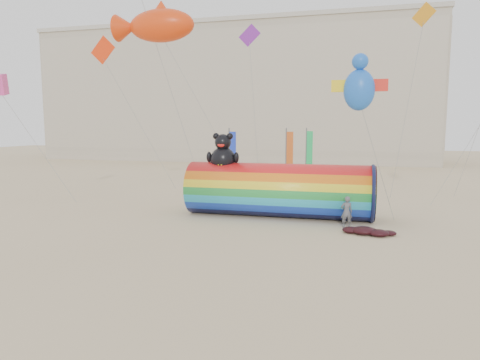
% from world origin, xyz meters
% --- Properties ---
extents(ground, '(160.00, 160.00, 0.00)m').
position_xyz_m(ground, '(0.00, 0.00, 0.00)').
color(ground, '#CCB58C').
rests_on(ground, ground).
extents(hotel_building, '(60.40, 15.40, 20.60)m').
position_xyz_m(hotel_building, '(-12.00, 45.95, 10.31)').
color(hotel_building, '#B7AD99').
rests_on(hotel_building, ground).
extents(windsock_assembly, '(10.92, 3.33, 5.03)m').
position_xyz_m(windsock_assembly, '(2.31, 3.64, 1.67)').
color(windsock_assembly, red).
rests_on(windsock_assembly, ground).
extents(kite_handler, '(0.68, 0.52, 1.69)m').
position_xyz_m(kite_handler, '(6.28, 1.77, 0.84)').
color(kite_handler, '#54555C').
rests_on(kite_handler, ground).
extents(fabric_bundle, '(2.62, 1.35, 0.41)m').
position_xyz_m(fabric_bundle, '(7.35, 0.49, 0.17)').
color(fabric_bundle, '#3A0A11').
rests_on(fabric_bundle, ground).
extents(festival_banners, '(6.52, 5.55, 5.20)m').
position_xyz_m(festival_banners, '(0.24, 15.46, 2.64)').
color(festival_banners, '#59595E').
rests_on(festival_banners, ground).
extents(flying_kites, '(31.67, 11.71, 8.75)m').
position_xyz_m(flying_kites, '(-0.93, 3.89, 10.74)').
color(flying_kites, blue).
rests_on(flying_kites, ground).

